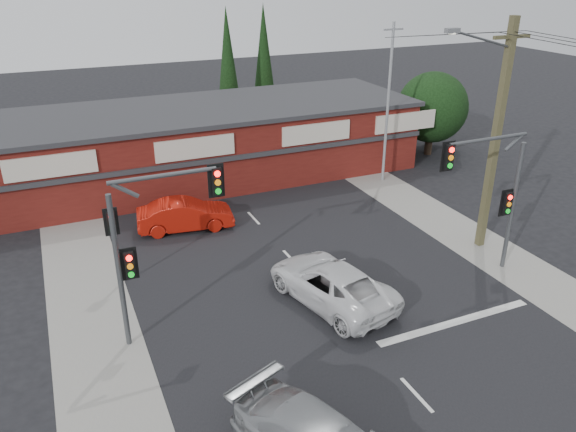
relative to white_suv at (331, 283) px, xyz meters
name	(u,v)px	position (x,y,z in m)	size (l,w,h in m)	color
ground	(350,323)	(-0.05, -1.60, -0.78)	(120.00, 120.00, 0.00)	black
road_strip	(293,261)	(-0.05, 3.40, -0.77)	(14.00, 70.00, 0.01)	black
verge_left	(89,305)	(-8.55, 3.40, -0.77)	(3.00, 70.00, 0.02)	gray
verge_right	(451,227)	(8.45, 3.40, -0.77)	(3.00, 70.00, 0.02)	gray
stop_line	(455,322)	(3.45, -3.10, -0.76)	(6.50, 0.35, 0.01)	silver
white_suv	(331,283)	(0.00, 0.00, 0.00)	(2.58, 5.59, 1.55)	silver
red_sedan	(185,215)	(-3.49, 8.49, -0.02)	(1.59, 4.57, 1.51)	#B4170B
lane_dashes	(271,237)	(-0.05, 5.99, -0.76)	(0.12, 52.78, 0.01)	silver
shop_building	(195,143)	(-1.04, 15.39, 1.36)	(27.30, 8.40, 4.22)	#511310
tree_cluster	(430,110)	(14.64, 13.84, 2.12)	(5.90, 5.10, 5.50)	#2D2116
conifer_near	(228,62)	(3.45, 22.40, 4.70)	(1.80, 1.80, 9.25)	#2D2116
conifer_far	(264,55)	(6.95, 24.40, 4.70)	(1.80, 1.80, 9.25)	#2D2116
traffic_mast_left	(149,235)	(-6.48, 0.41, 3.15)	(3.77, 0.27, 5.97)	#47494C
traffic_mast_right	(495,184)	(6.81, -0.59, 3.17)	(3.96, 0.27, 5.97)	#47494C
pedestal_signal	(113,232)	(-7.25, 4.41, 1.63)	(0.55, 0.27, 3.38)	#47494C
utility_pole	(495,131)	(8.32, 1.39, 4.62)	(4.38, 0.59, 10.00)	brown
steel_pole	(388,102)	(8.95, 10.40, 3.93)	(1.20, 0.16, 9.00)	gray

